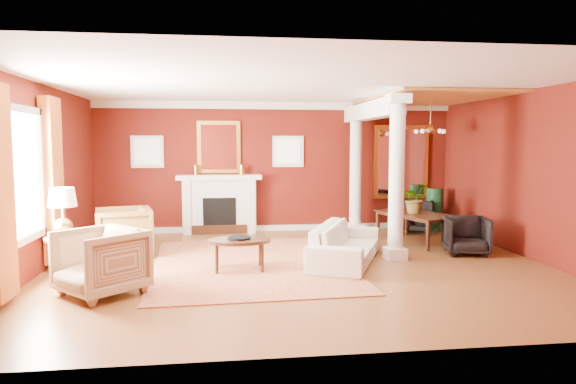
{
  "coord_description": "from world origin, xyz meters",
  "views": [
    {
      "loc": [
        -1.22,
        -8.05,
        1.98
      ],
      "look_at": [
        -0.11,
        0.63,
        1.15
      ],
      "focal_mm": 32.0,
      "sensor_mm": 36.0,
      "label": 1
    }
  ],
  "objects": [
    {
      "name": "ground",
      "position": [
        0.0,
        0.0,
        0.0
      ],
      "size": [
        8.0,
        8.0,
        0.0
      ],
      "primitive_type": "plane",
      "color": "brown",
      "rests_on": "ground"
    },
    {
      "name": "room_shell",
      "position": [
        0.0,
        0.0,
        2.02
      ],
      "size": [
        8.04,
        7.04,
        2.92
      ],
      "color": "#51120B",
      "rests_on": "ground"
    },
    {
      "name": "fireplace",
      "position": [
        -1.3,
        3.32,
        0.65
      ],
      "size": [
        1.85,
        0.42,
        1.29
      ],
      "color": "white",
      "rests_on": "ground"
    },
    {
      "name": "overmantel_mirror",
      "position": [
        -1.3,
        3.45,
        1.9
      ],
      "size": [
        0.95,
        0.07,
        1.15
      ],
      "color": "gold",
      "rests_on": "fireplace"
    },
    {
      "name": "flank_window_left",
      "position": [
        -2.85,
        3.46,
        1.8
      ],
      "size": [
        0.7,
        0.07,
        0.7
      ],
      "color": "white",
      "rests_on": "room_shell"
    },
    {
      "name": "flank_window_right",
      "position": [
        0.25,
        3.46,
        1.8
      ],
      "size": [
        0.7,
        0.07,
        0.7
      ],
      "color": "white",
      "rests_on": "room_shell"
    },
    {
      "name": "left_window",
      "position": [
        -3.89,
        -0.6,
        1.42
      ],
      "size": [
        0.21,
        2.55,
        2.6
      ],
      "color": "white",
      "rests_on": "room_shell"
    },
    {
      "name": "column_front",
      "position": [
        1.7,
        0.3,
        1.43
      ],
      "size": [
        0.36,
        0.36,
        2.8
      ],
      "color": "white",
      "rests_on": "ground"
    },
    {
      "name": "column_back",
      "position": [
        1.7,
        3.0,
        1.43
      ],
      "size": [
        0.36,
        0.36,
        2.8
      ],
      "color": "white",
      "rests_on": "ground"
    },
    {
      "name": "header_beam",
      "position": [
        1.7,
        1.9,
        2.62
      ],
      "size": [
        0.3,
        3.2,
        0.32
      ],
      "primitive_type": "cube",
      "color": "white",
      "rests_on": "column_front"
    },
    {
      "name": "amber_ceiling",
      "position": [
        2.85,
        1.75,
        2.87
      ],
      "size": [
        2.3,
        3.4,
        0.04
      ],
      "primitive_type": "cube",
      "color": "#D48A3E",
      "rests_on": "room_shell"
    },
    {
      "name": "dining_mirror",
      "position": [
        2.9,
        3.45,
        1.55
      ],
      "size": [
        1.3,
        0.07,
        1.7
      ],
      "color": "gold",
      "rests_on": "room_shell"
    },
    {
      "name": "chandelier",
      "position": [
        2.9,
        1.8,
        2.25
      ],
      "size": [
        0.6,
        0.62,
        0.75
      ],
      "color": "gold",
      "rests_on": "room_shell"
    },
    {
      "name": "crown_trim",
      "position": [
        0.0,
        3.46,
        2.82
      ],
      "size": [
        8.0,
        0.08,
        0.16
      ],
      "primitive_type": "cube",
      "color": "white",
      "rests_on": "room_shell"
    },
    {
      "name": "base_trim",
      "position": [
        0.0,
        3.46,
        0.06
      ],
      "size": [
        8.0,
        0.08,
        0.12
      ],
      "primitive_type": "cube",
      "color": "white",
      "rests_on": "ground"
    },
    {
      "name": "rug",
      "position": [
        -0.78,
        0.25,
        0.01
      ],
      "size": [
        3.29,
        4.28,
        0.02
      ],
      "primitive_type": "cube",
      "rotation": [
        0.0,
        0.0,
        0.04
      ],
      "color": "maroon",
      "rests_on": "ground"
    },
    {
      "name": "sofa",
      "position": [
        0.79,
        0.15,
        0.43
      ],
      "size": [
        1.49,
        2.28,
        0.86
      ],
      "primitive_type": "imported",
      "rotation": [
        0.0,
        0.0,
        1.15
      ],
      "color": "beige",
      "rests_on": "ground"
    },
    {
      "name": "armchair_leopard",
      "position": [
        -2.96,
        1.14,
        0.48
      ],
      "size": [
        1.05,
        1.1,
        0.95
      ],
      "primitive_type": "imported",
      "rotation": [
        0.0,
        0.0,
        -1.35
      ],
      "color": "black",
      "rests_on": "ground"
    },
    {
      "name": "armchair_stripe",
      "position": [
        -2.81,
        -1.23,
        0.48
      ],
      "size": [
        1.29,
        1.29,
        0.97
      ],
      "primitive_type": "imported",
      "rotation": [
        0.0,
        0.0,
        -0.81
      ],
      "color": "tan",
      "rests_on": "ground"
    },
    {
      "name": "coffee_table",
      "position": [
        -0.98,
        -0.16,
        0.45
      ],
      "size": [
        0.99,
        0.99,
        0.5
      ],
      "rotation": [
        0.0,
        0.0,
        -0.26
      ],
      "color": "black",
      "rests_on": "ground"
    },
    {
      "name": "coffee_book",
      "position": [
        -0.98,
        -0.2,
        0.6
      ],
      "size": [
        0.14,
        0.09,
        0.2
      ],
      "primitive_type": "imported",
      "rotation": [
        0.0,
        0.0,
        0.51
      ],
      "color": "black",
      "rests_on": "coffee_table"
    },
    {
      "name": "side_table",
      "position": [
        -3.5,
        -0.42,
        0.89
      ],
      "size": [
        0.54,
        0.54,
        1.35
      ],
      "rotation": [
        0.0,
        0.0,
        -0.42
      ],
      "color": "black",
      "rests_on": "ground"
    },
    {
      "name": "dining_table",
      "position": [
        2.65,
        1.7,
        0.47
      ],
      "size": [
        1.13,
        1.78,
        0.94
      ],
      "primitive_type": "imported",
      "rotation": [
        0.0,
        0.0,
        1.92
      ],
      "color": "black",
      "rests_on": "ground"
    },
    {
      "name": "dining_chair_near",
      "position": [
        3.09,
        0.52,
        0.37
      ],
      "size": [
        0.86,
        0.82,
        0.74
      ],
      "primitive_type": "imported",
      "rotation": [
        0.0,
        0.0,
        -0.23
      ],
      "color": "black",
      "rests_on": "ground"
    },
    {
      "name": "dining_chair_far",
      "position": [
        3.02,
        2.89,
        0.41
      ],
      "size": [
        1.04,
        1.01,
        0.82
      ],
      "primitive_type": "imported",
      "rotation": [
        0.0,
        0.0,
        2.71
      ],
      "color": "black",
      "rests_on": "ground"
    },
    {
      "name": "green_urn",
      "position": [
        3.5,
        2.88,
        0.39
      ],
      "size": [
        0.41,
        0.41,
        0.99
      ],
      "color": "#133C1E",
      "rests_on": "ground"
    },
    {
      "name": "potted_plant",
      "position": [
        2.58,
        1.71,
        1.17
      ],
      "size": [
        0.64,
        0.69,
        0.47
      ],
      "primitive_type": "imported",
      "rotation": [
        0.0,
        0.0,
        0.18
      ],
      "color": "#26591E",
      "rests_on": "dining_table"
    }
  ]
}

